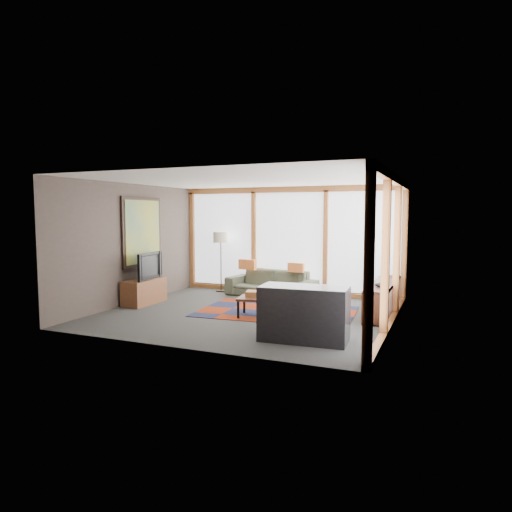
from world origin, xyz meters
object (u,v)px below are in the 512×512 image
at_px(tv_console, 144,292).
at_px(bar_counter, 304,314).
at_px(coffee_table, 268,307).
at_px(bookshelf, 383,298).
at_px(floor_lamp, 221,262).
at_px(sofa, 271,284).
at_px(television, 146,266).

xyz_separation_m(tv_console, bar_counter, (4.04, -1.44, 0.16)).
distance_m(coffee_table, bookshelf, 2.31).
bearing_deg(coffee_table, floor_lamp, 133.93).
bearing_deg(floor_lamp, sofa, -7.32).
bearing_deg(bookshelf, sofa, 163.25).
distance_m(coffee_table, television, 3.01).
bearing_deg(television, bookshelf, -86.02).
height_order(tv_console, television, television).
height_order(bookshelf, tv_console, bookshelf).
height_order(tv_console, bar_counter, bar_counter).
height_order(bookshelf, television, television).
height_order(coffee_table, bar_counter, bar_counter).
relative_size(bookshelf, television, 2.37).
height_order(sofa, coffee_table, sofa).
bearing_deg(floor_lamp, television, -111.23).
bearing_deg(bar_counter, television, 155.80).
xyz_separation_m(sofa, tv_console, (-2.23, -1.88, -0.04)).
bearing_deg(bookshelf, coffee_table, -147.29).
height_order(floor_lamp, television, floor_lamp).
xyz_separation_m(bookshelf, television, (-4.87, -1.03, 0.53)).
xyz_separation_m(tv_console, television, (0.03, 0.04, 0.56)).
height_order(sofa, tv_console, sofa).
distance_m(tv_console, television, 0.56).
xyz_separation_m(sofa, television, (-2.20, -1.84, 0.52)).
xyz_separation_m(floor_lamp, bookshelf, (4.09, -0.99, -0.45)).
height_order(bookshelf, bar_counter, bar_counter).
distance_m(floor_lamp, television, 2.17).
bearing_deg(bookshelf, bar_counter, -108.91).
distance_m(floor_lamp, tv_console, 2.27).
height_order(floor_lamp, bar_counter, floor_lamp).
bearing_deg(bookshelf, floor_lamp, 166.44).
bearing_deg(television, sofa, -58.17).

